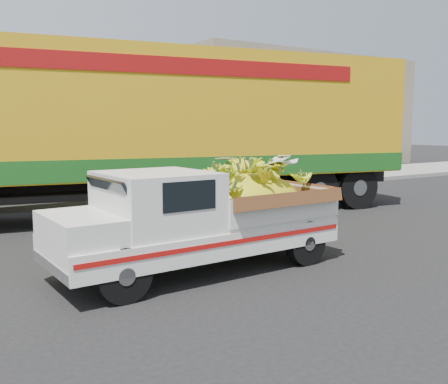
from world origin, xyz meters
TOP-DOWN VIEW (x-y plane):
  - ground at (0.00, 0.00)m, footprint 100.00×100.00m
  - curb at (0.00, 7.47)m, footprint 60.00×0.25m
  - sidewalk at (0.00, 9.57)m, footprint 60.00×4.00m
  - building_right at (14.00, 16.47)m, footprint 14.00×6.00m
  - pickup_truck at (-1.01, 0.50)m, footprint 4.24×1.67m
  - semi_trailer at (0.51, 5.01)m, footprint 12.08×4.64m

SIDE VIEW (x-z plane):
  - ground at x=0.00m, z-range 0.00..0.00m
  - sidewalk at x=0.00m, z-range 0.00..0.14m
  - curb at x=0.00m, z-range 0.00..0.15m
  - pickup_truck at x=-1.01m, z-range 0.05..1.52m
  - semi_trailer at x=0.51m, z-range 0.22..4.02m
  - building_right at x=14.00m, z-range 0.00..6.00m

